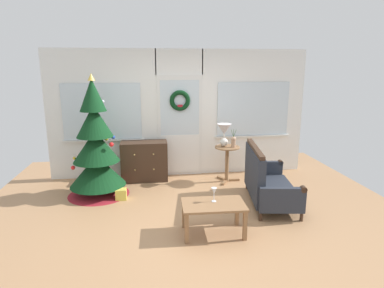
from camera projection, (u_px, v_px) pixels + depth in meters
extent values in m
plane|color=#AD7F56|center=(194.00, 217.00, 4.99)|extent=(6.76, 6.76, 0.00)
cube|color=white|center=(103.00, 115.00, 6.52)|extent=(2.15, 0.08, 2.55)
cube|color=white|center=(252.00, 112.00, 6.91)|extent=(2.15, 0.08, 2.55)
cube|color=white|center=(179.00, 62.00, 6.48)|extent=(0.94, 0.08, 0.50)
cube|color=silver|center=(180.00, 126.00, 6.73)|extent=(0.90, 0.05, 2.05)
cube|color=white|center=(180.00, 154.00, 6.84)|extent=(0.78, 0.02, 0.80)
cube|color=silver|center=(180.00, 108.00, 6.63)|extent=(0.78, 0.01, 1.10)
cube|color=silver|center=(102.00, 112.00, 6.45)|extent=(1.50, 0.01, 1.10)
cube|color=silver|center=(253.00, 109.00, 6.84)|extent=(1.50, 0.01, 1.10)
cube|color=silver|center=(104.00, 140.00, 6.56)|extent=(1.59, 0.06, 0.03)
cube|color=silver|center=(252.00, 136.00, 6.96)|extent=(1.59, 0.06, 0.03)
torus|color=black|center=(180.00, 101.00, 6.55)|extent=(0.41, 0.09, 0.41)
cube|color=red|center=(180.00, 107.00, 6.57)|extent=(0.10, 0.02, 0.10)
cylinder|color=#4C331E|center=(99.00, 188.00, 5.84)|extent=(0.10, 0.10, 0.24)
cone|color=maroon|center=(99.00, 192.00, 5.86)|extent=(1.07, 1.07, 0.10)
cone|color=#0F3819|center=(97.00, 170.00, 5.77)|extent=(0.96, 0.96, 0.55)
cone|color=#0F3819|center=(96.00, 146.00, 5.67)|extent=(0.79, 0.79, 0.55)
cone|color=#0F3819|center=(94.00, 121.00, 5.57)|extent=(0.62, 0.62, 0.55)
cone|color=#0F3819|center=(92.00, 95.00, 5.47)|extent=(0.44, 0.44, 0.55)
cone|color=#E0BC4C|center=(91.00, 77.00, 5.40)|extent=(0.12, 0.12, 0.12)
sphere|color=red|center=(73.00, 168.00, 5.56)|extent=(0.07, 0.07, 0.07)
sphere|color=gold|center=(74.00, 158.00, 5.64)|extent=(0.05, 0.05, 0.05)
sphere|color=silver|center=(104.00, 108.00, 5.66)|extent=(0.08, 0.08, 0.08)
sphere|color=#264CB2|center=(113.00, 137.00, 5.81)|extent=(0.07, 0.07, 0.07)
sphere|color=red|center=(111.00, 144.00, 5.53)|extent=(0.08, 0.08, 0.08)
sphere|color=gold|center=(106.00, 139.00, 5.89)|extent=(0.07, 0.07, 0.07)
sphere|color=silver|center=(103.00, 102.00, 5.61)|extent=(0.06, 0.06, 0.06)
cube|color=#3D281C|center=(144.00, 161.00, 6.53)|extent=(0.90, 0.43, 0.78)
sphere|color=tan|center=(134.00, 155.00, 6.25)|extent=(0.03, 0.03, 0.03)
sphere|color=tan|center=(153.00, 154.00, 6.30)|extent=(0.03, 0.03, 0.03)
sphere|color=tan|center=(135.00, 170.00, 6.32)|extent=(0.03, 0.03, 0.03)
sphere|color=tan|center=(154.00, 169.00, 6.37)|extent=(0.03, 0.03, 0.03)
cylinder|color=#3D281C|center=(301.00, 216.00, 4.84)|extent=(0.05, 0.05, 0.14)
cylinder|color=#3D281C|center=(280.00, 185.00, 6.13)|extent=(0.05, 0.05, 0.14)
cylinder|color=#3D281C|center=(260.00, 216.00, 4.85)|extent=(0.05, 0.05, 0.14)
cylinder|color=#3D281C|center=(247.00, 185.00, 6.14)|extent=(0.05, 0.05, 0.14)
cube|color=#282D38|center=(272.00, 191.00, 5.46)|extent=(0.90, 1.35, 0.14)
cube|color=#282D38|center=(254.00, 169.00, 5.37)|extent=(0.30, 1.26, 0.62)
cube|color=#3D281C|center=(255.00, 149.00, 5.30)|extent=(0.26, 1.23, 0.06)
cube|color=#282D38|center=(282.00, 200.00, 4.77)|extent=(0.67, 0.19, 0.38)
cylinder|color=#3D281C|center=(303.00, 189.00, 4.73)|extent=(0.10, 0.10, 0.09)
cube|color=#282D38|center=(264.00, 171.00, 6.09)|extent=(0.67, 0.19, 0.38)
cylinder|color=#3D281C|center=(280.00, 162.00, 6.04)|extent=(0.10, 0.10, 0.09)
cylinder|color=#8E6642|center=(227.00, 147.00, 6.38)|extent=(0.48, 0.48, 0.02)
cylinder|color=#8E6642|center=(227.00, 165.00, 6.46)|extent=(0.07, 0.07, 0.68)
cube|color=#8E6642|center=(234.00, 180.00, 6.55)|extent=(0.20, 0.05, 0.04)
cube|color=#8E6642|center=(221.00, 178.00, 6.65)|extent=(0.14, 0.20, 0.04)
cube|color=#8E6642|center=(224.00, 183.00, 6.39)|extent=(0.14, 0.20, 0.04)
sphere|color=silver|center=(224.00, 142.00, 6.39)|extent=(0.16, 0.16, 0.16)
cylinder|color=silver|center=(224.00, 136.00, 6.36)|extent=(0.02, 0.02, 0.06)
cone|color=silver|center=(224.00, 129.00, 6.33)|extent=(0.28, 0.28, 0.20)
cylinder|color=tan|center=(233.00, 143.00, 6.31)|extent=(0.09, 0.09, 0.16)
sphere|color=tan|center=(233.00, 139.00, 6.29)|extent=(0.10, 0.10, 0.10)
cylinder|color=#4C7042|center=(233.00, 134.00, 6.27)|extent=(0.07, 0.01, 0.17)
cylinder|color=#4C7042|center=(234.00, 134.00, 6.27)|extent=(0.01, 0.01, 0.18)
cylinder|color=#4C7042|center=(235.00, 134.00, 6.27)|extent=(0.07, 0.01, 0.17)
cube|color=#8E6642|center=(213.00, 204.00, 4.41)|extent=(0.85, 0.54, 0.03)
cube|color=#8E6642|center=(187.00, 229.00, 4.20)|extent=(0.05, 0.05, 0.40)
cube|color=#8E6642|center=(245.00, 226.00, 4.28)|extent=(0.05, 0.05, 0.40)
cube|color=#8E6642|center=(184.00, 214.00, 4.63)|extent=(0.05, 0.05, 0.40)
cube|color=#8E6642|center=(237.00, 211.00, 4.71)|extent=(0.05, 0.05, 0.40)
cylinder|color=silver|center=(214.00, 201.00, 4.47)|extent=(0.06, 0.06, 0.01)
cylinder|color=silver|center=(214.00, 198.00, 4.46)|extent=(0.01, 0.01, 0.10)
cone|color=silver|center=(214.00, 191.00, 4.43)|extent=(0.08, 0.08, 0.09)
cube|color=#D8C64C|center=(121.00, 194.00, 5.63)|extent=(0.18, 0.16, 0.18)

